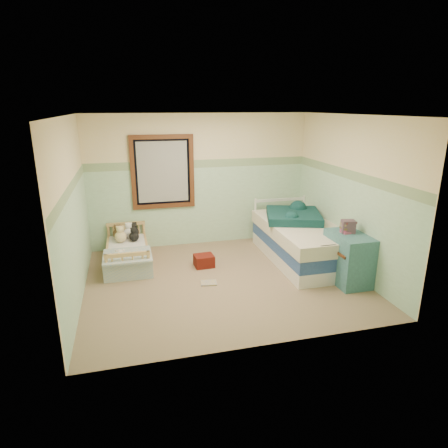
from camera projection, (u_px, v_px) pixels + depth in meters
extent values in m
cube|color=#8A7758|center=(223.00, 280.00, 6.09)|extent=(4.20, 3.60, 0.02)
cube|color=silver|center=(223.00, 114.00, 5.35)|extent=(4.20, 3.60, 0.02)
cube|color=beige|center=(200.00, 181.00, 7.38)|extent=(4.20, 0.04, 2.50)
cube|color=beige|center=(265.00, 243.00, 4.05)|extent=(4.20, 0.04, 2.50)
cube|color=beige|center=(72.00, 212.00, 5.22)|extent=(0.04, 3.60, 2.50)
cube|color=beige|center=(349.00, 195.00, 6.21)|extent=(0.04, 3.60, 2.50)
cube|color=#99C19A|center=(200.00, 206.00, 7.52)|extent=(4.20, 0.01, 1.50)
cube|color=#487D46|center=(200.00, 164.00, 7.27)|extent=(4.20, 0.01, 0.15)
cube|color=#462312|center=(163.00, 172.00, 7.12)|extent=(1.16, 0.06, 1.36)
cube|color=#B8B8B2|center=(163.00, 172.00, 7.13)|extent=(0.92, 0.01, 1.12)
cube|color=tan|center=(128.00, 259.00, 6.69)|extent=(0.70, 1.40, 0.18)
cube|color=white|center=(127.00, 250.00, 6.65)|extent=(0.64, 1.34, 0.12)
cube|color=#638FC2|center=(127.00, 255.00, 6.22)|extent=(0.76, 0.70, 0.03)
sphere|color=brown|center=(118.00, 234.00, 7.03)|extent=(0.18, 0.18, 0.18)
sphere|color=white|center=(129.00, 233.00, 7.08)|extent=(0.20, 0.20, 0.20)
sphere|color=beige|center=(121.00, 237.00, 6.84)|extent=(0.21, 0.21, 0.21)
sphere|color=black|center=(134.00, 237.00, 6.89)|extent=(0.18, 0.18, 0.18)
sphere|color=silver|center=(121.00, 263.00, 6.43)|extent=(0.24, 0.24, 0.24)
sphere|color=beige|center=(116.00, 272.00, 6.10)|extent=(0.22, 0.22, 0.22)
cube|color=white|center=(301.00, 254.00, 6.85)|extent=(1.09, 2.17, 0.22)
cube|color=navy|center=(302.00, 242.00, 6.79)|extent=(1.09, 2.17, 0.22)
cube|color=beige|center=(303.00, 230.00, 6.72)|extent=(1.13, 2.21, 0.22)
cube|color=#092828|center=(293.00, 216.00, 6.94)|extent=(1.18, 1.21, 0.14)
cube|color=#345866|center=(348.00, 258.00, 5.92)|extent=(0.48, 0.77, 0.77)
cube|color=brown|center=(348.00, 226.00, 5.86)|extent=(0.23, 0.20, 0.20)
cube|color=maroon|center=(204.00, 261.00, 6.57)|extent=(0.33, 0.30, 0.20)
cube|color=yellow|center=(209.00, 283.00, 5.95)|extent=(0.27, 0.22, 0.02)
sphere|color=beige|center=(127.00, 233.00, 7.09)|extent=(0.16, 0.16, 0.16)
sphere|color=white|center=(120.00, 235.00, 6.99)|extent=(0.17, 0.17, 0.17)
sphere|color=black|center=(134.00, 232.00, 7.12)|extent=(0.19, 0.19, 0.19)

